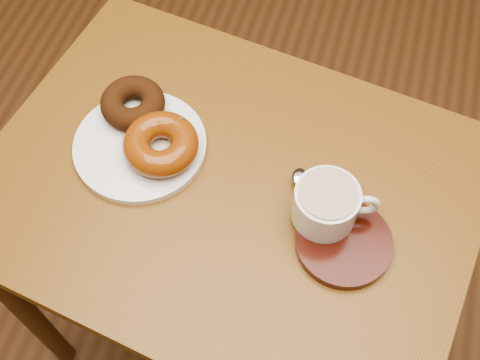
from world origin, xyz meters
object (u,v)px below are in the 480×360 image
(donut_plate, at_px, (140,145))
(saucer, at_px, (344,243))
(coffee_cup, at_px, (327,204))
(cafe_table, at_px, (229,217))

(donut_plate, distance_m, saucer, 0.36)
(saucer, relative_size, coffee_cup, 1.13)
(cafe_table, height_order, saucer, saucer)
(cafe_table, relative_size, donut_plate, 3.97)
(saucer, bearing_deg, cafe_table, 164.28)
(cafe_table, bearing_deg, donut_plate, 179.75)
(donut_plate, xyz_separation_m, coffee_cup, (0.31, -0.05, 0.04))
(cafe_table, xyz_separation_m, coffee_cup, (0.16, -0.02, 0.16))
(cafe_table, xyz_separation_m, donut_plate, (-0.16, 0.03, 0.12))
(donut_plate, bearing_deg, cafe_table, -9.57)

